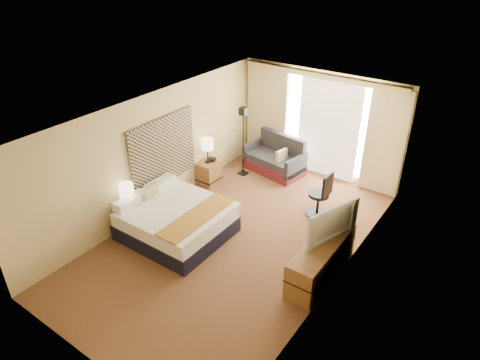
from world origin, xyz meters
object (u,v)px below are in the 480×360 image
Objects in this scene: loveseat at (275,160)px; lamp_right at (207,145)px; bed at (176,220)px; media_dresser at (322,259)px; nightstand_left at (131,221)px; nightstand_right at (209,172)px; floor_lamp at (243,128)px; lamp_left at (126,190)px; desk_chair at (321,197)px; television at (328,220)px.

lamp_right reaches higher than loveseat.
bed is 2.28m from lamp_right.
media_dresser is 1.13× the size of loveseat.
nightstand_left is 2.50m from nightstand_right.
floor_lamp is 3.41m from lamp_left.
television reaches higher than desk_chair.
television is at bearing -18.69° from nightstand_right.
lamp_left is at bearing 129.19° from television.
desk_chair is 4.00m from lamp_left.
loveseat is 1.26m from floor_lamp.
bed is at bearing -128.21° from desk_chair.
desk_chair is 0.90× the size of television.
lamp_left reaches higher than nightstand_right.
nightstand_right is 2.63m from lamp_left.
nightstand_right is at bearing -115.64° from loveseat.
nightstand_left is 0.48× the size of television.
lamp_right is (-0.42, -0.87, -0.23)m from floor_lamp.
lamp_left is 0.99× the size of lamp_right.
nightstand_right is 2.86m from desk_chair.
nightstand_left is 0.92× the size of lamp_left.
lamp_right is (-1.01, -1.47, 0.71)m from loveseat.
media_dresser is 3.88m from lamp_left.
bed is at bearing -82.40° from floor_lamp.
loveseat is at bearing 64.02° from television.
lamp_right is at bearing 111.80° from bed.
media_dresser is (3.70, 1.05, 0.07)m from nightstand_left.
desk_chair is at bearing 116.51° from media_dresser.
bed is 3.06m from floor_lamp.
nightstand_left is 2.59m from lamp_right.
nightstand_left is 0.91× the size of lamp_right.
bed is 3.50m from loveseat.
loveseat is 1.92m from lamp_right.
nightstand_left is at bearing 128.63° from television.
floor_lamp is (0.42, 0.85, 0.97)m from nightstand_right.
nightstand_left is 4.08m from loveseat.
television reaches higher than nightstand_right.
desk_chair is 1.80m from television.
lamp_left is (-0.97, -3.98, 0.71)m from loveseat.
media_dresser is at bearing -21.40° from nightstand_right.
lamp_left reaches higher than media_dresser.
television is (3.61, 1.29, 0.02)m from lamp_left.
lamp_left is at bearing -147.87° from bed.
loveseat reaches higher than media_dresser.
desk_chair is at bearing -23.77° from loveseat.
television is at bearing 19.12° from nightstand_left.
loveseat is at bearing 76.32° from lamp_left.
bed is 3.21× the size of lamp_left.
media_dresser is 0.71m from television.
bed is 3.16× the size of lamp_right.
loveseat is 2.64× the size of lamp_right.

